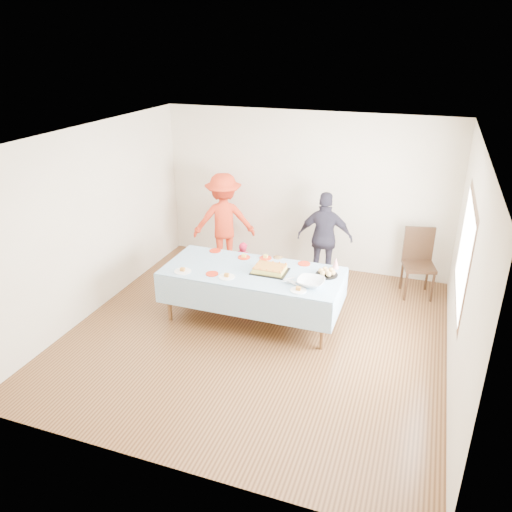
# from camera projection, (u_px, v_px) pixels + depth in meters

# --- Properties ---
(ground) EXTENTS (5.00, 5.00, 0.00)m
(ground) POSITION_uv_depth(u_px,v_px,m) (256.00, 333.00, 6.92)
(ground) COLOR #462814
(ground) RESTS_ON ground
(room_walls) EXTENTS (5.04, 5.04, 2.72)m
(room_walls) POSITION_uv_depth(u_px,v_px,m) (261.00, 213.00, 6.20)
(room_walls) COLOR beige
(room_walls) RESTS_ON ground
(party_table) EXTENTS (2.50, 1.10, 0.78)m
(party_table) POSITION_uv_depth(u_px,v_px,m) (252.00, 274.00, 7.00)
(party_table) COLOR brown
(party_table) RESTS_ON ground
(birthday_cake) EXTENTS (0.49, 0.38, 0.09)m
(birthday_cake) POSITION_uv_depth(u_px,v_px,m) (270.00, 269.00, 6.92)
(birthday_cake) COLOR black
(birthday_cake) RESTS_ON party_table
(rolls_tray) EXTENTS (0.31, 0.31, 0.09)m
(rolls_tray) POSITION_uv_depth(u_px,v_px,m) (327.00, 273.00, 6.82)
(rolls_tray) COLOR black
(rolls_tray) RESTS_ON party_table
(punch_bowl) EXTENTS (0.36, 0.36, 0.09)m
(punch_bowl) POSITION_uv_depth(u_px,v_px,m) (311.00, 282.00, 6.54)
(punch_bowl) COLOR silver
(punch_bowl) RESTS_ON party_table
(party_hat) EXTENTS (0.10, 0.10, 0.17)m
(party_hat) POSITION_uv_depth(u_px,v_px,m) (336.00, 263.00, 7.01)
(party_hat) COLOR white
(party_hat) RESTS_ON party_table
(fork_pile) EXTENTS (0.24, 0.18, 0.07)m
(fork_pile) POSITION_uv_depth(u_px,v_px,m) (291.00, 281.00, 6.60)
(fork_pile) COLOR white
(fork_pile) RESTS_ON party_table
(plate_red_far_a) EXTENTS (0.18, 0.18, 0.01)m
(plate_red_far_a) POSITION_uv_depth(u_px,v_px,m) (215.00, 251.00, 7.60)
(plate_red_far_a) COLOR red
(plate_red_far_a) RESTS_ON party_table
(plate_red_far_b) EXTENTS (0.18, 0.18, 0.01)m
(plate_red_far_b) POSITION_uv_depth(u_px,v_px,m) (244.00, 257.00, 7.38)
(plate_red_far_b) COLOR red
(plate_red_far_b) RESTS_ON party_table
(plate_red_far_c) EXTENTS (0.18, 0.18, 0.01)m
(plate_red_far_c) POSITION_uv_depth(u_px,v_px,m) (266.00, 258.00, 7.35)
(plate_red_far_c) COLOR red
(plate_red_far_c) RESTS_ON party_table
(plate_red_far_d) EXTENTS (0.18, 0.18, 0.01)m
(plate_red_far_d) POSITION_uv_depth(u_px,v_px,m) (304.00, 264.00, 7.17)
(plate_red_far_d) COLOR red
(plate_red_far_d) RESTS_ON party_table
(plate_red_near) EXTENTS (0.18, 0.18, 0.01)m
(plate_red_near) POSITION_uv_depth(u_px,v_px,m) (212.00, 274.00, 6.86)
(plate_red_near) COLOR red
(plate_red_near) RESTS_ON party_table
(plate_white_left) EXTENTS (0.24, 0.24, 0.01)m
(plate_white_left) POSITION_uv_depth(u_px,v_px,m) (183.00, 271.00, 6.94)
(plate_white_left) COLOR white
(plate_white_left) RESTS_ON party_table
(plate_white_mid) EXTENTS (0.22, 0.22, 0.01)m
(plate_white_mid) POSITION_uv_depth(u_px,v_px,m) (227.00, 277.00, 6.77)
(plate_white_mid) COLOR white
(plate_white_mid) RESTS_ON party_table
(plate_white_right) EXTENTS (0.21, 0.21, 0.01)m
(plate_white_right) POSITION_uv_depth(u_px,v_px,m) (298.00, 290.00, 6.41)
(plate_white_right) COLOR white
(plate_white_right) RESTS_ON party_table
(dining_chair) EXTENTS (0.56, 0.56, 1.08)m
(dining_chair) POSITION_uv_depth(u_px,v_px,m) (418.00, 258.00, 7.81)
(dining_chair) COLOR black
(dining_chair) RESTS_ON ground
(toddler_left) EXTENTS (0.30, 0.21, 0.78)m
(toddler_left) POSITION_uv_depth(u_px,v_px,m) (243.00, 265.00, 8.08)
(toddler_left) COLOR red
(toddler_left) RESTS_ON ground
(toddler_mid) EXTENTS (0.41, 0.30, 0.77)m
(toddler_mid) POSITION_uv_depth(u_px,v_px,m) (267.00, 280.00, 7.59)
(toddler_mid) COLOR #2A7E3E
(toddler_mid) RESTS_ON ground
(toddler_right) EXTENTS (0.46, 0.40, 0.81)m
(toddler_right) POSITION_uv_depth(u_px,v_px,m) (276.00, 280.00, 7.54)
(toddler_right) COLOR tan
(toddler_right) RESTS_ON ground
(adult_left) EXTENTS (1.24, 1.00, 1.68)m
(adult_left) POSITION_uv_depth(u_px,v_px,m) (224.00, 221.00, 8.70)
(adult_left) COLOR red
(adult_left) RESTS_ON ground
(adult_right) EXTENTS (0.93, 0.45, 1.54)m
(adult_right) POSITION_uv_depth(u_px,v_px,m) (325.00, 238.00, 8.14)
(adult_right) COLOR #2D2A3A
(adult_right) RESTS_ON ground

